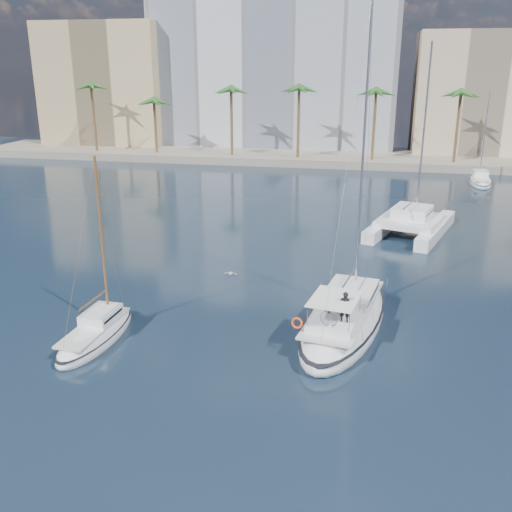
# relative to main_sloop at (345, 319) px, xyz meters

# --- Properties ---
(ground) EXTENTS (160.00, 160.00, 0.00)m
(ground) POSITION_rel_main_sloop_xyz_m (-4.89, 0.37, -0.57)
(ground) COLOR black
(ground) RESTS_ON ground
(quay) EXTENTS (120.00, 14.00, 1.20)m
(quay) POSITION_rel_main_sloop_xyz_m (-4.89, 61.37, 0.03)
(quay) COLOR gray
(quay) RESTS_ON ground
(building_modern) EXTENTS (42.00, 16.00, 28.00)m
(building_modern) POSITION_rel_main_sloop_xyz_m (-16.89, 73.37, 13.43)
(building_modern) COLOR silver
(building_modern) RESTS_ON ground
(building_tan_left) EXTENTS (22.00, 14.00, 22.00)m
(building_tan_left) POSITION_rel_main_sloop_xyz_m (-46.89, 69.37, 10.43)
(building_tan_left) COLOR tan
(building_tan_left) RESTS_ON ground
(building_beige) EXTENTS (20.00, 14.00, 20.00)m
(building_beige) POSITION_rel_main_sloop_xyz_m (17.11, 70.37, 9.43)
(building_beige) COLOR beige
(building_beige) RESTS_ON ground
(palm_left) EXTENTS (3.60, 3.60, 12.30)m
(palm_left) POSITION_rel_main_sloop_xyz_m (-38.89, 57.37, 9.71)
(palm_left) COLOR brown
(palm_left) RESTS_ON ground
(palm_centre) EXTENTS (3.60, 3.60, 12.30)m
(palm_centre) POSITION_rel_main_sloop_xyz_m (-4.89, 57.37, 9.71)
(palm_centre) COLOR brown
(palm_centre) RESTS_ON ground
(main_sloop) EXTENTS (6.37, 13.77, 19.67)m
(main_sloop) POSITION_rel_main_sloop_xyz_m (0.00, 0.00, 0.00)
(main_sloop) COLOR white
(main_sloop) RESTS_ON ground
(small_sloop) EXTENTS (2.75, 7.75, 10.98)m
(small_sloop) POSITION_rel_main_sloop_xyz_m (-13.85, -4.52, -0.16)
(small_sloop) COLOR white
(small_sloop) RESTS_ON ground
(catamaran) EXTENTS (8.96, 12.81, 16.98)m
(catamaran) POSITION_rel_main_sloop_xyz_m (4.89, 21.76, 0.57)
(catamaran) COLOR white
(catamaran) RESTS_ON ground
(seagull) EXTENTS (1.03, 0.44, 0.19)m
(seagull) POSITION_rel_main_sloop_xyz_m (-8.77, 6.80, -0.22)
(seagull) COLOR silver
(seagull) RESTS_ON ground
(moored_yacht_a) EXTENTS (3.37, 9.52, 11.90)m
(moored_yacht_a) POSITION_rel_main_sloop_xyz_m (15.11, 47.37, -0.57)
(moored_yacht_a) COLOR white
(moored_yacht_a) RESTS_ON ground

